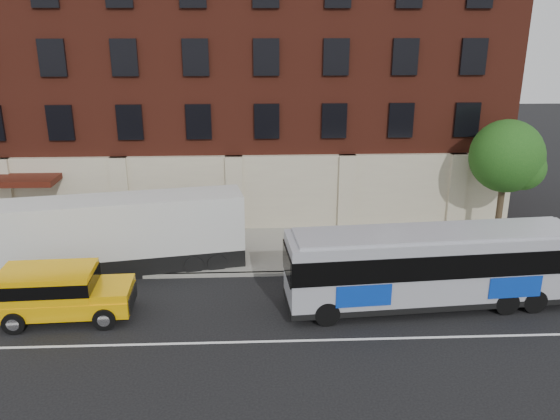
{
  "coord_description": "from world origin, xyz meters",
  "views": [
    {
      "loc": [
        1.15,
        -16.91,
        10.83
      ],
      "look_at": [
        2.15,
        5.5,
        3.26
      ],
      "focal_mm": 35.91,
      "sensor_mm": 36.0,
      "label": 1
    }
  ],
  "objects_px": {
    "shipping_container": "(126,235)",
    "yellow_suv": "(58,290)",
    "city_bus": "(433,265)",
    "street_tree": "(507,159)",
    "sign_pole": "(36,248)"
  },
  "relations": [
    {
      "from": "yellow_suv",
      "to": "shipping_container",
      "type": "bearing_deg",
      "value": 68.05
    },
    {
      "from": "city_bus",
      "to": "shipping_container",
      "type": "height_order",
      "value": "shipping_container"
    },
    {
      "from": "sign_pole",
      "to": "city_bus",
      "type": "height_order",
      "value": "city_bus"
    },
    {
      "from": "sign_pole",
      "to": "street_tree",
      "type": "height_order",
      "value": "street_tree"
    },
    {
      "from": "sign_pole",
      "to": "street_tree",
      "type": "xyz_separation_m",
      "value": [
        22.04,
        3.34,
        2.96
      ]
    },
    {
      "from": "yellow_suv",
      "to": "sign_pole",
      "type": "bearing_deg",
      "value": 120.09
    },
    {
      "from": "city_bus",
      "to": "yellow_suv",
      "type": "distance_m",
      "value": 14.5
    },
    {
      "from": "street_tree",
      "to": "yellow_suv",
      "type": "distance_m",
      "value": 21.38
    },
    {
      "from": "shipping_container",
      "to": "sign_pole",
      "type": "bearing_deg",
      "value": -170.2
    },
    {
      "from": "city_bus",
      "to": "yellow_suv",
      "type": "height_order",
      "value": "city_bus"
    },
    {
      "from": "shipping_container",
      "to": "yellow_suv",
      "type": "bearing_deg",
      "value": -111.95
    },
    {
      "from": "sign_pole",
      "to": "shipping_container",
      "type": "distance_m",
      "value": 3.85
    },
    {
      "from": "city_bus",
      "to": "yellow_suv",
      "type": "bearing_deg",
      "value": -178.37
    },
    {
      "from": "shipping_container",
      "to": "city_bus",
      "type": "bearing_deg",
      "value": -16.67
    },
    {
      "from": "city_bus",
      "to": "street_tree",
      "type": "bearing_deg",
      "value": 49.87
    }
  ]
}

